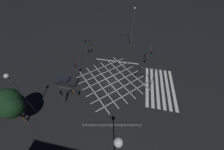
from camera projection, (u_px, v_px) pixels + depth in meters
name	position (u px, v px, depth m)	size (l,w,h in m)	color
ground_plane	(112.00, 80.00, 23.82)	(200.00, 200.00, 0.00)	black
road_markings	(138.00, 82.00, 23.34)	(14.35, 18.51, 0.01)	silver
traffic_light_nw_cross	(68.00, 92.00, 18.08)	(0.36, 2.17, 3.91)	#424244
traffic_light_ne_main	(90.00, 45.00, 28.00)	(0.39, 0.36, 3.57)	#424244
traffic_light_ne_cross	(86.00, 45.00, 26.99)	(0.36, 0.39, 4.35)	#424244
traffic_light_median_north	(76.00, 67.00, 22.76)	(0.36, 0.39, 3.40)	#424244
traffic_light_se_main	(150.00, 52.00, 24.60)	(2.83, 0.36, 4.50)	#424244
traffic_light_median_south	(146.00, 72.00, 21.10)	(0.36, 2.82, 3.94)	#424244
traffic_light_nw_main	(61.00, 94.00, 18.47)	(0.39, 0.36, 3.22)	#424244
street_lamp_east	(133.00, 23.00, 28.92)	(0.41, 0.41, 9.18)	#424244
street_lamp_west	(16.00, 87.00, 14.95)	(0.53, 0.53, 7.93)	#424244
street_tree_near	(12.00, 107.00, 15.24)	(2.78, 2.78, 5.20)	brown
street_tree_far	(8.00, 102.00, 15.59)	(3.38, 3.38, 5.67)	brown
waiting_car	(66.00, 80.00, 22.89)	(1.71, 4.13, 1.24)	black
pedestrian_railing	(112.00, 125.00, 16.78)	(1.61, 7.75, 1.05)	#B7B7BC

